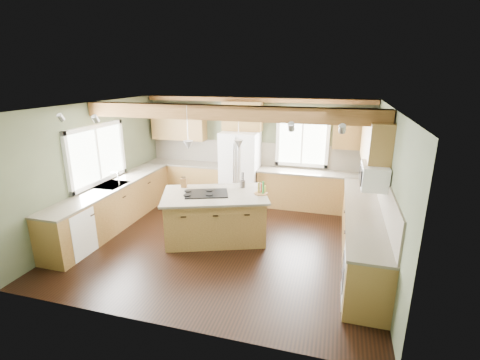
# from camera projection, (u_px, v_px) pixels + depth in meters

# --- Properties ---
(floor) EXTENTS (5.60, 5.60, 0.00)m
(floor) POSITION_uv_depth(u_px,v_px,m) (225.00, 241.00, 6.81)
(floor) COLOR black
(floor) RESTS_ON ground
(ceiling) EXTENTS (5.60, 5.60, 0.00)m
(ceiling) POSITION_uv_depth(u_px,v_px,m) (224.00, 106.00, 6.05)
(ceiling) COLOR silver
(ceiling) RESTS_ON wall_back
(wall_back) EXTENTS (5.60, 0.00, 5.60)m
(wall_back) POSITION_uv_depth(u_px,v_px,m) (256.00, 150.00, 8.73)
(wall_back) COLOR #464D36
(wall_back) RESTS_ON ground
(wall_left) EXTENTS (0.00, 5.00, 5.00)m
(wall_left) POSITION_uv_depth(u_px,v_px,m) (96.00, 167.00, 7.16)
(wall_left) COLOR #464D36
(wall_left) RESTS_ON ground
(wall_right) EXTENTS (0.00, 5.00, 5.00)m
(wall_right) POSITION_uv_depth(u_px,v_px,m) (386.00, 191.00, 5.70)
(wall_right) COLOR #464D36
(wall_right) RESTS_ON ground
(ceiling_beam) EXTENTS (5.55, 0.26, 0.26)m
(ceiling_beam) POSITION_uv_depth(u_px,v_px,m) (226.00, 113.00, 6.18)
(ceiling_beam) COLOR #573919
(ceiling_beam) RESTS_ON ceiling
(soffit_trim) EXTENTS (5.55, 0.20, 0.10)m
(soffit_trim) POSITION_uv_depth(u_px,v_px,m) (255.00, 100.00, 8.27)
(soffit_trim) COLOR #573919
(soffit_trim) RESTS_ON ceiling
(backsplash_back) EXTENTS (5.58, 0.03, 0.58)m
(backsplash_back) POSITION_uv_depth(u_px,v_px,m) (256.00, 153.00, 8.74)
(backsplash_back) COLOR brown
(backsplash_back) RESTS_ON wall_back
(backsplash_right) EXTENTS (0.03, 3.70, 0.58)m
(backsplash_right) POSITION_uv_depth(u_px,v_px,m) (384.00, 195.00, 5.78)
(backsplash_right) COLOR brown
(backsplash_right) RESTS_ON wall_right
(base_cab_back_left) EXTENTS (2.02, 0.60, 0.88)m
(base_cab_back_left) POSITION_uv_depth(u_px,v_px,m) (187.00, 180.00, 9.17)
(base_cab_back_left) COLOR brown
(base_cab_back_left) RESTS_ON floor
(counter_back_left) EXTENTS (2.06, 0.64, 0.04)m
(counter_back_left) POSITION_uv_depth(u_px,v_px,m) (186.00, 163.00, 9.04)
(counter_back_left) COLOR #453D33
(counter_back_left) RESTS_ON base_cab_back_left
(base_cab_back_right) EXTENTS (2.62, 0.60, 0.88)m
(base_cab_back_right) POSITION_uv_depth(u_px,v_px,m) (313.00, 191.00, 8.32)
(base_cab_back_right) COLOR brown
(base_cab_back_right) RESTS_ON floor
(counter_back_right) EXTENTS (2.66, 0.64, 0.04)m
(counter_back_right) POSITION_uv_depth(u_px,v_px,m) (314.00, 173.00, 8.18)
(counter_back_right) COLOR #453D33
(counter_back_right) RESTS_ON base_cab_back_right
(base_cab_left) EXTENTS (0.60, 3.70, 0.88)m
(base_cab_left) POSITION_uv_depth(u_px,v_px,m) (114.00, 206.00, 7.38)
(base_cab_left) COLOR brown
(base_cab_left) RESTS_ON floor
(counter_left) EXTENTS (0.64, 3.74, 0.04)m
(counter_left) POSITION_uv_depth(u_px,v_px,m) (112.00, 186.00, 7.24)
(counter_left) COLOR #453D33
(counter_left) RESTS_ON base_cab_left
(base_cab_right) EXTENTS (0.60, 3.70, 0.88)m
(base_cab_right) POSITION_uv_depth(u_px,v_px,m) (362.00, 235.00, 6.08)
(base_cab_right) COLOR brown
(base_cab_right) RESTS_ON floor
(counter_right) EXTENTS (0.64, 3.74, 0.04)m
(counter_right) POSITION_uv_depth(u_px,v_px,m) (364.00, 210.00, 5.94)
(counter_right) COLOR #453D33
(counter_right) RESTS_ON base_cab_right
(upper_cab_back_left) EXTENTS (1.40, 0.35, 0.90)m
(upper_cab_back_left) POSITION_uv_depth(u_px,v_px,m) (179.00, 122.00, 8.89)
(upper_cab_back_left) COLOR brown
(upper_cab_back_left) RESTS_ON wall_back
(upper_cab_over_fridge) EXTENTS (0.96, 0.35, 0.70)m
(upper_cab_over_fridge) POSITION_uv_depth(u_px,v_px,m) (242.00, 116.00, 8.40)
(upper_cab_over_fridge) COLOR brown
(upper_cab_over_fridge) RESTS_ON wall_back
(upper_cab_right) EXTENTS (0.35, 2.20, 0.90)m
(upper_cab_right) POSITION_uv_depth(u_px,v_px,m) (375.00, 141.00, 6.38)
(upper_cab_right) COLOR brown
(upper_cab_right) RESTS_ON wall_right
(upper_cab_back_corner) EXTENTS (0.90, 0.35, 0.90)m
(upper_cab_back_corner) POSITION_uv_depth(u_px,v_px,m) (354.00, 129.00, 7.78)
(upper_cab_back_corner) COLOR brown
(upper_cab_back_corner) RESTS_ON wall_back
(window_left) EXTENTS (0.04, 1.60, 1.05)m
(window_left) POSITION_uv_depth(u_px,v_px,m) (97.00, 154.00, 7.13)
(window_left) COLOR white
(window_left) RESTS_ON wall_left
(window_back) EXTENTS (1.10, 0.04, 1.00)m
(window_back) POSITION_uv_depth(u_px,v_px,m) (302.00, 143.00, 8.34)
(window_back) COLOR white
(window_back) RESTS_ON wall_back
(sink) EXTENTS (0.50, 0.65, 0.03)m
(sink) POSITION_uv_depth(u_px,v_px,m) (112.00, 185.00, 7.24)
(sink) COLOR #262628
(sink) RESTS_ON counter_left
(faucet) EXTENTS (0.02, 0.02, 0.28)m
(faucet) POSITION_uv_depth(u_px,v_px,m) (119.00, 179.00, 7.15)
(faucet) COLOR #B2B2B7
(faucet) RESTS_ON sink
(dishwasher) EXTENTS (0.60, 0.60, 0.84)m
(dishwasher) POSITION_uv_depth(u_px,v_px,m) (71.00, 232.00, 6.18)
(dishwasher) COLOR white
(dishwasher) RESTS_ON floor
(oven) EXTENTS (0.60, 0.72, 0.84)m
(oven) POSITION_uv_depth(u_px,v_px,m) (366.00, 275.00, 4.89)
(oven) COLOR white
(oven) RESTS_ON floor
(microwave) EXTENTS (0.40, 0.70, 0.38)m
(microwave) POSITION_uv_depth(u_px,v_px,m) (374.00, 176.00, 5.64)
(microwave) COLOR white
(microwave) RESTS_ON wall_right
(pendant_left) EXTENTS (0.18, 0.18, 0.16)m
(pendant_left) POSITION_uv_depth(u_px,v_px,m) (188.00, 145.00, 6.37)
(pendant_left) COLOR #B2B2B7
(pendant_left) RESTS_ON ceiling
(pendant_right) EXTENTS (0.18, 0.18, 0.16)m
(pendant_right) POSITION_uv_depth(u_px,v_px,m) (239.00, 144.00, 6.45)
(pendant_right) COLOR #B2B2B7
(pendant_right) RESTS_ON ceiling
(refrigerator) EXTENTS (0.90, 0.74, 1.80)m
(refrigerator) POSITION_uv_depth(u_px,v_px,m) (240.00, 168.00, 8.57)
(refrigerator) COLOR white
(refrigerator) RESTS_ON floor
(island) EXTENTS (2.14, 1.72, 0.88)m
(island) POSITION_uv_depth(u_px,v_px,m) (215.00, 217.00, 6.84)
(island) COLOR olive
(island) RESTS_ON floor
(island_top) EXTENTS (2.30, 1.88, 0.04)m
(island_top) POSITION_uv_depth(u_px,v_px,m) (215.00, 195.00, 6.70)
(island_top) COLOR #453D33
(island_top) RESTS_ON island
(cooktop) EXTENTS (0.94, 0.79, 0.02)m
(cooktop) POSITION_uv_depth(u_px,v_px,m) (207.00, 193.00, 6.68)
(cooktop) COLOR black
(cooktop) RESTS_ON island_top
(knife_block) EXTENTS (0.13, 0.11, 0.19)m
(knife_block) POSITION_uv_depth(u_px,v_px,m) (184.00, 183.00, 7.04)
(knife_block) COLOR brown
(knife_block) RESTS_ON island_top
(utensil_crock) EXTENTS (0.14, 0.14, 0.14)m
(utensil_crock) POSITION_uv_depth(u_px,v_px,m) (243.00, 184.00, 7.04)
(utensil_crock) COLOR #3E3532
(utensil_crock) RESTS_ON island_top
(bottle_tray) EXTENTS (0.37, 0.37, 0.24)m
(bottle_tray) POSITION_uv_depth(u_px,v_px,m) (261.00, 188.00, 6.66)
(bottle_tray) COLOR #58301A
(bottle_tray) RESTS_ON island_top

